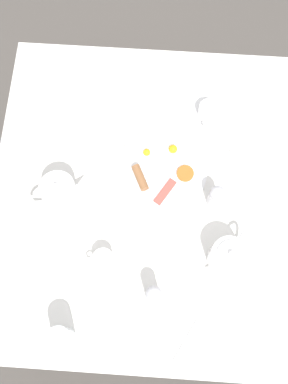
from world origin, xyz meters
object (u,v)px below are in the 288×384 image
object	(u,v)px
creamer_jug	(103,260)
fork_by_plate	(155,84)
teapot_far	(59,192)
spoon_for_tea	(186,342)
water_glass_tall	(61,339)
salt_grinder	(216,196)
teacup_with_saucer_left	(209,112)
teapot_near	(228,257)
knife_by_plate	(103,117)
pepper_grinder	(153,295)
breakfast_plate	(161,170)
napkin_folded	(257,163)

from	to	relation	value
creamer_jug	fork_by_plate	distance (m)	0.69
teapot_far	spoon_for_tea	xyz separation A→B (m)	(-0.45, 0.45, -0.05)
water_glass_tall	salt_grinder	xyz separation A→B (m)	(-0.46, -0.48, -0.00)
teapot_far	teacup_with_saucer_left	xyz separation A→B (m)	(-0.50, -0.35, -0.03)
teapot_near	spoon_for_tea	distance (m)	0.30
teapot_near	fork_by_plate	world-z (taller)	teapot_near
teapot_near	teacup_with_saucer_left	bearing A→B (deg)	-141.26
spoon_for_tea	creamer_jug	bearing A→B (deg)	-40.09
knife_by_plate	spoon_for_tea	bearing A→B (deg)	113.61
pepper_grinder	fork_by_plate	size ratio (longest dim) A/B	0.65
salt_grinder	teapot_far	bearing A→B (deg)	2.13
teapot_near	pepper_grinder	size ratio (longest dim) A/B	1.58
spoon_for_tea	teapot_near	bearing A→B (deg)	-113.99
creamer_jug	spoon_for_tea	world-z (taller)	creamer_jug
breakfast_plate	teacup_with_saucer_left	world-z (taller)	teacup_with_saucer_left
creamer_jug	salt_grinder	size ratio (longest dim) A/B	0.76
pepper_grinder	fork_by_plate	world-z (taller)	pepper_grinder
teapot_far	napkin_folded	distance (m)	0.70
napkin_folded	fork_by_plate	distance (m)	0.48
breakfast_plate	creamer_jug	xyz separation A→B (m)	(0.17, 0.33, 0.02)
teapot_near	spoon_for_tea	world-z (taller)	teapot_near
pepper_grinder	spoon_for_tea	distance (m)	0.18
water_glass_tall	pepper_grinder	size ratio (longest dim) A/B	1.05
creamer_jug	napkin_folded	distance (m)	0.64
breakfast_plate	teapot_near	xyz separation A→B (m)	(-0.23, 0.30, 0.05)
teapot_near	fork_by_plate	size ratio (longest dim) A/B	1.02
knife_by_plate	spoon_for_tea	distance (m)	0.83
spoon_for_tea	fork_by_plate	bearing A→B (deg)	-80.72
teapot_near	creamer_jug	size ratio (longest dim) A/B	2.06
salt_grinder	fork_by_plate	xyz separation A→B (m)	(0.23, -0.45, -0.06)
teacup_with_saucer_left	knife_by_plate	distance (m)	0.39
pepper_grinder	napkin_folded	size ratio (longest dim) A/B	0.58
teapot_near	spoon_for_tea	xyz separation A→B (m)	(0.12, 0.27, -0.05)
teapot_far	fork_by_plate	xyz separation A→B (m)	(-0.30, -0.47, -0.05)
water_glass_tall	napkin_folded	distance (m)	0.88
salt_grinder	fork_by_plate	world-z (taller)	salt_grinder
water_glass_tall	salt_grinder	world-z (taller)	water_glass_tall
teapot_near	creamer_jug	bearing A→B (deg)	-54.18
water_glass_tall	spoon_for_tea	bearing A→B (deg)	-177.55
pepper_grinder	teapot_near	bearing A→B (deg)	-149.62
napkin_folded	fork_by_plate	size ratio (longest dim) A/B	1.12
water_glass_tall	pepper_grinder	distance (m)	0.31
breakfast_plate	fork_by_plate	distance (m)	0.35
teacup_with_saucer_left	salt_grinder	xyz separation A→B (m)	(-0.03, 0.33, 0.04)
creamer_jug	fork_by_plate	size ratio (longest dim) A/B	0.50
teapot_far	creamer_jug	bearing A→B (deg)	-72.36
breakfast_plate	salt_grinder	xyz separation A→B (m)	(-0.19, 0.10, 0.05)
teacup_with_saucer_left	knife_by_plate	xyz separation A→B (m)	(0.38, 0.03, -0.02)
teapot_far	teacup_with_saucer_left	distance (m)	0.61
breakfast_plate	creamer_jug	distance (m)	0.37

